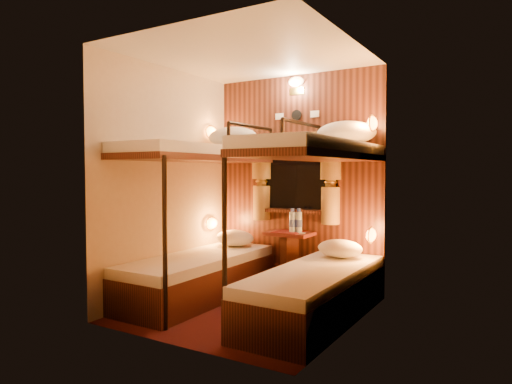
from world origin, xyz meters
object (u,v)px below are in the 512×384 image
Objects in this scene: bunk_right at (315,257)px; table at (290,253)px; bunk_left at (199,245)px; bottle_right at (299,222)px; bottle_left at (293,222)px.

bunk_right reaches higher than table.
bunk_left reaches higher than bottle_right.
bunk_right reaches higher than bottle_right.
bottle_right is at bearing -0.02° from table.
bunk_left is 1.30m from bunk_right.
bunk_right is (1.30, 0.00, 0.00)m from bunk_left.
bottle_left is (0.04, -0.02, 0.35)m from table.
bunk_right is 7.24× the size of bottle_left.
bunk_left is at bearing 180.00° from bunk_right.
bunk_left is 1.05m from bottle_left.
bunk_right is 7.16× the size of bottle_right.
bottle_left is (0.69, 0.76, 0.20)m from bunk_left.
bottle_right is (0.76, 0.78, 0.21)m from bunk_left.
bunk_left is 1.11m from bottle_right.
bottle_right is (0.07, 0.02, 0.00)m from bottle_left.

